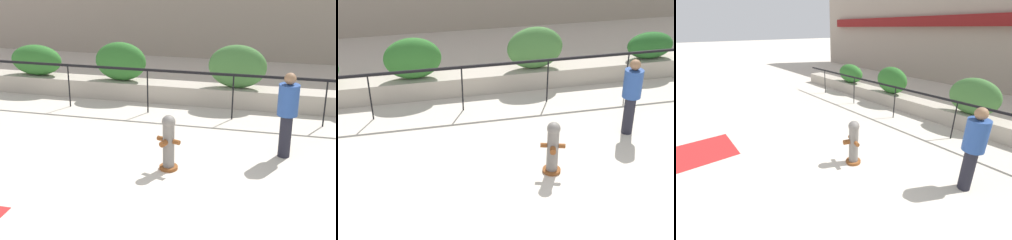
% 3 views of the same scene
% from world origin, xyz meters
% --- Properties ---
extents(ground_plane, '(120.00, 120.00, 0.00)m').
position_xyz_m(ground_plane, '(0.00, 0.00, 0.00)').
color(ground_plane, beige).
extents(planter_wall_low, '(18.00, 0.70, 0.50)m').
position_xyz_m(planter_wall_low, '(0.00, 6.00, 0.25)').
color(planter_wall_low, '#ADA393').
rests_on(planter_wall_low, ground).
extents(fence_railing_segment, '(15.00, 0.05, 1.15)m').
position_xyz_m(fence_railing_segment, '(-0.00, 4.90, 1.02)').
color(fence_railing_segment, black).
rests_on(fence_railing_segment, ground).
extents(hedge_bush_0, '(1.55, 0.66, 0.88)m').
position_xyz_m(hedge_bush_0, '(-5.79, 6.00, 0.94)').
color(hedge_bush_0, '#2D6B28').
rests_on(hedge_bush_0, planter_wall_low).
extents(hedge_bush_1, '(1.45, 0.62, 1.07)m').
position_xyz_m(hedge_bush_1, '(-3.22, 6.00, 1.03)').
color(hedge_bush_1, '#2D6B28').
rests_on(hedge_bush_1, planter_wall_low).
extents(hedge_bush_2, '(1.52, 0.56, 1.13)m').
position_xyz_m(hedge_bush_2, '(-0.02, 6.00, 1.07)').
color(hedge_bush_2, '#427538').
rests_on(hedge_bush_2, planter_wall_low).
extents(fire_hydrant, '(0.48, 0.48, 1.08)m').
position_xyz_m(fire_hydrant, '(-0.87, 1.84, 0.55)').
color(fire_hydrant, brown).
rests_on(fire_hydrant, ground).
extents(pedestrian, '(0.56, 0.56, 1.73)m').
position_xyz_m(pedestrian, '(1.26, 2.95, 0.99)').
color(pedestrian, black).
rests_on(pedestrian, ground).
extents(tactile_warning_pad, '(1.50, 1.50, 0.01)m').
position_xyz_m(tactile_warning_pad, '(-3.76, -0.91, 0.01)').
color(tactile_warning_pad, '#B22323').
rests_on(tactile_warning_pad, ground).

